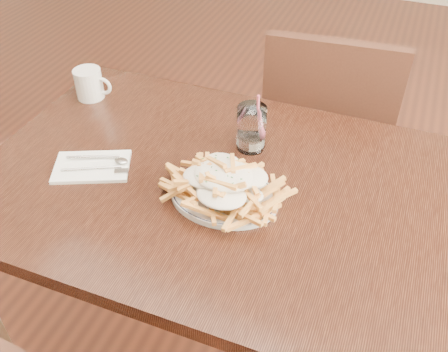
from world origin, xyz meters
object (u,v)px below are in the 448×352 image
at_px(fries_plate, 224,196).
at_px(loaded_fries, 224,179).
at_px(chair_far, 326,134).
at_px(water_glass, 251,130).
at_px(coffee_mug, 90,84).
at_px(table, 221,204).

xyz_separation_m(fries_plate, loaded_fries, (0.00, -0.00, 0.05)).
xyz_separation_m(chair_far, water_glass, (-0.13, -0.47, 0.28)).
relative_size(water_glass, coffee_mug, 1.44).
distance_m(fries_plate, coffee_mug, 0.61).
bearing_deg(coffee_mug, table, -23.42).
bearing_deg(table, water_glass, 81.69).
xyz_separation_m(table, chair_far, (0.15, 0.62, -0.15)).
height_order(chair_far, fries_plate, chair_far).
xyz_separation_m(loaded_fries, water_glass, (-0.01, 0.21, -0.01)).
relative_size(loaded_fries, water_glass, 1.90).
relative_size(fries_plate, water_glass, 1.71).
height_order(chair_far, loaded_fries, chair_far).
bearing_deg(fries_plate, table, 117.71).
relative_size(loaded_fries, coffee_mug, 2.75).
distance_m(table, chair_far, 0.66).
height_order(table, coffee_mug, coffee_mug).
distance_m(chair_far, fries_plate, 0.73).
height_order(table, chair_far, chair_far).
distance_m(chair_far, water_glass, 0.56).
xyz_separation_m(table, coffee_mug, (-0.51, 0.22, 0.12)).
distance_m(water_glass, coffee_mug, 0.54).
xyz_separation_m(chair_far, coffee_mug, (-0.66, -0.40, 0.28)).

